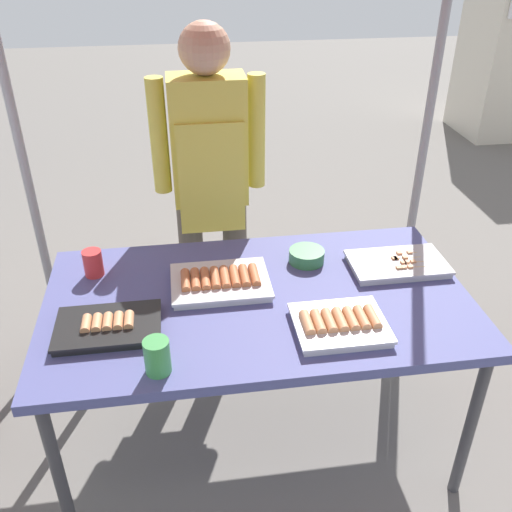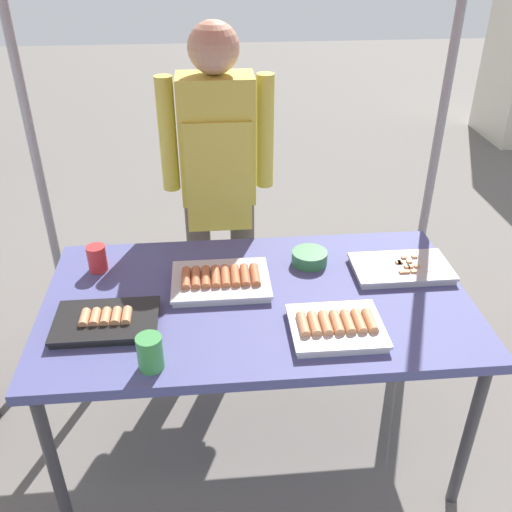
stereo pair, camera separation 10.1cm
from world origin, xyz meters
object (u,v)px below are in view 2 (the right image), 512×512
stall_table (257,308)px  drink_cup_by_wok (97,258)px  vendor_woman (218,170)px  tray_grilled_sausages (336,327)px  condiment_bowl (310,257)px  tray_pork_links (221,280)px  tray_meat_skewers (401,268)px  tray_spring_rolls (106,321)px  drink_cup_near_edge (150,353)px

stall_table → drink_cup_by_wok: (-0.62, 0.25, 0.11)m
drink_cup_by_wok → vendor_woman: size_ratio=0.07×
tray_grilled_sausages → condiment_bowl: bearing=91.9°
tray_pork_links → tray_grilled_sausages: bearing=-39.9°
tray_meat_skewers → tray_spring_rolls: (-1.13, -0.25, 0.00)m
tray_pork_links → tray_spring_rolls: tray_pork_links is taller
tray_grilled_sausages → tray_meat_skewers: tray_grilled_sausages is taller
tray_grilled_sausages → tray_pork_links: bearing=140.1°
tray_grilled_sausages → drink_cup_near_edge: size_ratio=2.69×
tray_meat_skewers → tray_grilled_sausages: bearing=-134.0°
tray_grilled_sausages → drink_cup_by_wok: 1.00m
drink_cup_near_edge → vendor_woman: vendor_woman is taller
tray_grilled_sausages → tray_meat_skewers: bearing=46.0°
tray_spring_rolls → drink_cup_near_edge: 0.29m
stall_table → vendor_woman: size_ratio=0.99×
tray_pork_links → stall_table: bearing=-34.2°
drink_cup_near_edge → drink_cup_by_wok: size_ratio=1.10×
tray_grilled_sausages → stall_table: bearing=137.4°
stall_table → drink_cup_near_edge: (-0.37, -0.35, 0.11)m
stall_table → tray_pork_links: bearing=145.8°
drink_cup_near_edge → tray_meat_skewers: bearing=26.3°
stall_table → drink_cup_by_wok: 0.68m
drink_cup_by_wok → vendor_woman: vendor_woman is taller
tray_pork_links → condiment_bowl: size_ratio=2.58×
condiment_bowl → drink_cup_by_wok: size_ratio=1.35×
drink_cup_near_edge → tray_grilled_sausages: bearing=11.1°
tray_spring_rolls → tray_meat_skewers: bearing=12.3°
condiment_bowl → tray_grilled_sausages: bearing=-88.1°
tray_pork_links → drink_cup_by_wok: drink_cup_by_wok is taller
tray_grilled_sausages → tray_spring_rolls: tray_grilled_sausages is taller
drink_cup_by_wok → tray_spring_rolls: bearing=-77.6°
tray_spring_rolls → drink_cup_by_wok: drink_cup_by_wok is taller
tray_grilled_sausages → drink_cup_by_wok: drink_cup_by_wok is taller
condiment_bowl → stall_table: bearing=-136.8°
condiment_bowl → drink_cup_near_edge: 0.84m
condiment_bowl → drink_cup_near_edge: drink_cup_near_edge is taller
tray_pork_links → drink_cup_near_edge: 0.51m
tray_meat_skewers → tray_pork_links: size_ratio=1.03×
tray_pork_links → drink_cup_by_wok: (-0.49, 0.16, 0.03)m
tray_pork_links → tray_meat_skewers: bearing=2.4°
vendor_woman → stall_table: bearing=99.0°
stall_table → condiment_bowl: bearing=43.2°
tray_spring_rolls → condiment_bowl: bearing=24.2°
tray_grilled_sausages → tray_pork_links: 0.50m
tray_spring_rolls → vendor_woman: (0.42, 0.86, 0.19)m
condiment_bowl → drink_cup_by_wok: 0.86m
tray_grilled_sausages → condiment_bowl: 0.46m
drink_cup_by_wok → vendor_woman: bearing=44.1°
vendor_woman → tray_pork_links: bearing=88.5°
drink_cup_near_edge → drink_cup_by_wok: (-0.25, 0.60, -0.01)m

